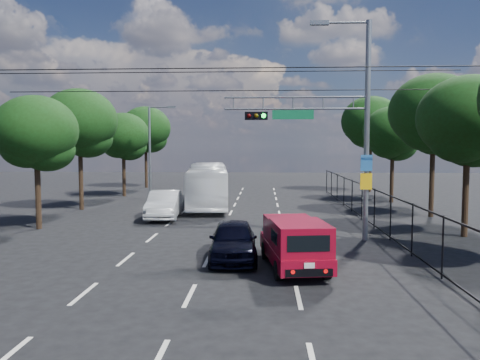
# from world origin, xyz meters

# --- Properties ---
(ground) EXTENTS (120.00, 120.00, 0.00)m
(ground) POSITION_xyz_m (0.00, 0.00, 0.00)
(ground) COLOR black
(ground) RESTS_ON ground
(lane_markings) EXTENTS (6.12, 38.00, 0.01)m
(lane_markings) POSITION_xyz_m (-0.00, 14.00, 0.01)
(lane_markings) COLOR beige
(lane_markings) RESTS_ON ground
(signal_mast) EXTENTS (6.43, 0.39, 9.50)m
(signal_mast) POSITION_xyz_m (5.28, 7.99, 5.24)
(signal_mast) COLOR slate
(signal_mast) RESTS_ON ground
(streetlight_left) EXTENTS (2.09, 0.22, 7.08)m
(streetlight_left) POSITION_xyz_m (-6.33, 22.00, 3.94)
(streetlight_left) COLOR slate
(streetlight_left) RESTS_ON ground
(utility_wires) EXTENTS (22.00, 5.04, 0.74)m
(utility_wires) POSITION_xyz_m (0.00, 8.83, 7.23)
(utility_wires) COLOR black
(utility_wires) RESTS_ON ground
(fence_right) EXTENTS (0.06, 34.03, 2.00)m
(fence_right) POSITION_xyz_m (7.60, 12.17, 1.03)
(fence_right) COLOR black
(fence_right) RESTS_ON ground
(tree_right_b) EXTENTS (4.50, 4.50, 7.31)m
(tree_right_b) POSITION_xyz_m (11.22, 9.02, 5.06)
(tree_right_b) COLOR black
(tree_right_b) RESTS_ON ground
(tree_right_c) EXTENTS (5.10, 5.10, 8.29)m
(tree_right_c) POSITION_xyz_m (11.82, 15.02, 5.73)
(tree_right_c) COLOR black
(tree_right_c) RESTS_ON ground
(tree_right_d) EXTENTS (4.32, 4.32, 7.02)m
(tree_right_d) POSITION_xyz_m (11.42, 22.02, 4.85)
(tree_right_d) COLOR black
(tree_right_d) RESTS_ON ground
(tree_right_e) EXTENTS (5.28, 5.28, 8.58)m
(tree_right_e) POSITION_xyz_m (11.62, 30.02, 5.94)
(tree_right_e) COLOR black
(tree_right_e) RESTS_ON ground
(tree_left_b) EXTENTS (4.08, 4.08, 6.63)m
(tree_left_b) POSITION_xyz_m (-9.18, 10.02, 4.58)
(tree_left_b) COLOR black
(tree_left_b) RESTS_ON ground
(tree_left_c) EXTENTS (4.80, 4.80, 7.80)m
(tree_left_c) POSITION_xyz_m (-9.78, 17.02, 5.40)
(tree_left_c) COLOR black
(tree_left_c) RESTS_ON ground
(tree_left_d) EXTENTS (4.20, 4.20, 6.83)m
(tree_left_d) POSITION_xyz_m (-9.38, 25.02, 4.72)
(tree_left_d) COLOR black
(tree_left_d) RESTS_ON ground
(tree_left_e) EXTENTS (4.92, 4.92, 7.99)m
(tree_left_e) POSITION_xyz_m (-9.58, 33.02, 5.53)
(tree_left_e) COLOR black
(tree_left_e) RESTS_ON ground
(red_pickup) EXTENTS (2.30, 4.81, 1.72)m
(red_pickup) POSITION_xyz_m (3.07, 2.99, 0.92)
(red_pickup) COLOR black
(red_pickup) RESTS_ON ground
(navy_hatchback) EXTENTS (1.90, 4.27, 1.43)m
(navy_hatchback) POSITION_xyz_m (0.93, 4.18, 0.71)
(navy_hatchback) COLOR black
(navy_hatchback) RESTS_ON ground
(white_bus) EXTENTS (3.50, 10.77, 2.95)m
(white_bus) POSITION_xyz_m (-1.75, 19.01, 1.47)
(white_bus) COLOR white
(white_bus) RESTS_ON ground
(white_van) EXTENTS (2.03, 4.86, 1.56)m
(white_van) POSITION_xyz_m (-3.65, 13.74, 0.78)
(white_van) COLOR silver
(white_van) RESTS_ON ground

